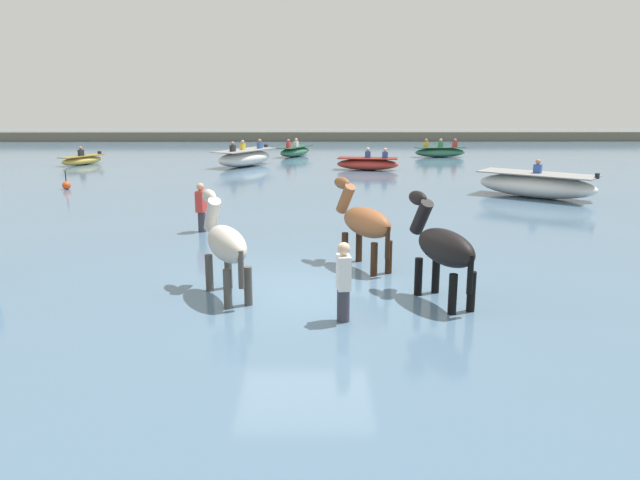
{
  "coord_description": "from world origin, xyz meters",
  "views": [
    {
      "loc": [
        0.19,
        -10.56,
        3.83
      ],
      "look_at": [
        0.3,
        1.95,
        0.85
      ],
      "focal_mm": 34.21,
      "sensor_mm": 36.0,
      "label": 1
    }
  ],
  "objects_px": {
    "horse_trailing_chestnut": "(364,224)",
    "boat_mid_outer": "(245,158)",
    "boat_near_starboard": "(368,164)",
    "channel_buoy": "(66,185)",
    "boat_mid_channel": "(536,185)",
    "horse_flank_black": "(443,249)",
    "horse_lead_pinto": "(225,246)",
    "person_onlooker_right": "(343,290)",
    "person_wading_mid": "(202,212)",
    "boat_far_inshore": "(440,152)",
    "boat_distant_west": "(82,160)",
    "boat_near_port": "(295,151)"
  },
  "relations": [
    {
      "from": "boat_distant_west",
      "to": "person_wading_mid",
      "type": "distance_m",
      "value": 18.14
    },
    {
      "from": "boat_far_inshore",
      "to": "boat_distant_west",
      "type": "height_order",
      "value": "boat_far_inshore"
    },
    {
      "from": "boat_mid_channel",
      "to": "boat_mid_outer",
      "type": "bearing_deg",
      "value": 139.18
    },
    {
      "from": "boat_mid_outer",
      "to": "boat_distant_west",
      "type": "xyz_separation_m",
      "value": [
        -8.42,
        0.67,
        -0.18
      ]
    },
    {
      "from": "horse_trailing_chestnut",
      "to": "person_onlooker_right",
      "type": "height_order",
      "value": "horse_trailing_chestnut"
    },
    {
      "from": "boat_near_port",
      "to": "boat_distant_west",
      "type": "bearing_deg",
      "value": -158.52
    },
    {
      "from": "horse_lead_pinto",
      "to": "boat_near_starboard",
      "type": "height_order",
      "value": "horse_lead_pinto"
    },
    {
      "from": "boat_mid_channel",
      "to": "person_wading_mid",
      "type": "xyz_separation_m",
      "value": [
        -10.67,
        -5.41,
        0.1
      ]
    },
    {
      "from": "boat_mid_channel",
      "to": "horse_flank_black",
      "type": "bearing_deg",
      "value": -116.82
    },
    {
      "from": "horse_flank_black",
      "to": "boat_mid_outer",
      "type": "height_order",
      "value": "horse_flank_black"
    },
    {
      "from": "horse_flank_black",
      "to": "boat_far_inshore",
      "type": "xyz_separation_m",
      "value": [
        5.04,
        25.11,
        -0.62
      ]
    },
    {
      "from": "boat_near_port",
      "to": "boat_near_starboard",
      "type": "xyz_separation_m",
      "value": [
        3.68,
        -6.61,
        0.0
      ]
    },
    {
      "from": "boat_near_starboard",
      "to": "channel_buoy",
      "type": "bearing_deg",
      "value": -153.21
    },
    {
      "from": "boat_near_starboard",
      "to": "person_onlooker_right",
      "type": "relative_size",
      "value": 1.87
    },
    {
      "from": "horse_lead_pinto",
      "to": "boat_mid_outer",
      "type": "height_order",
      "value": "horse_lead_pinto"
    },
    {
      "from": "horse_flank_black",
      "to": "person_onlooker_right",
      "type": "xyz_separation_m",
      "value": [
        -1.73,
        -0.94,
        -0.41
      ]
    },
    {
      "from": "boat_far_inshore",
      "to": "boat_distant_west",
      "type": "distance_m",
      "value": 19.49
    },
    {
      "from": "horse_flank_black",
      "to": "channel_buoy",
      "type": "xyz_separation_m",
      "value": [
        -11.57,
        12.94,
        -0.76
      ]
    },
    {
      "from": "horse_lead_pinto",
      "to": "boat_distant_west",
      "type": "xyz_separation_m",
      "value": [
        -10.34,
        21.03,
        -0.68
      ]
    },
    {
      "from": "horse_trailing_chestnut",
      "to": "boat_mid_outer",
      "type": "height_order",
      "value": "horse_trailing_chestnut"
    },
    {
      "from": "horse_trailing_chestnut",
      "to": "boat_far_inshore",
      "type": "bearing_deg",
      "value": 74.88
    },
    {
      "from": "boat_mid_outer",
      "to": "boat_near_port",
      "type": "bearing_deg",
      "value": 64.49
    },
    {
      "from": "horse_trailing_chestnut",
      "to": "person_onlooker_right",
      "type": "xyz_separation_m",
      "value": [
        -0.57,
        -3.09,
        -0.39
      ]
    },
    {
      "from": "boat_distant_west",
      "to": "boat_near_starboard",
      "type": "relative_size",
      "value": 0.82
    },
    {
      "from": "channel_buoy",
      "to": "horse_lead_pinto",
      "type": "bearing_deg",
      "value": -58.22
    },
    {
      "from": "channel_buoy",
      "to": "boat_mid_outer",
      "type": "bearing_deg",
      "value": 52.58
    },
    {
      "from": "boat_distant_west",
      "to": "person_wading_mid",
      "type": "xyz_separation_m",
      "value": [
        8.96,
        -15.76,
        0.28
      ]
    },
    {
      "from": "horse_trailing_chestnut",
      "to": "boat_near_port",
      "type": "relative_size",
      "value": 0.7
    },
    {
      "from": "horse_lead_pinto",
      "to": "person_wading_mid",
      "type": "xyz_separation_m",
      "value": [
        -1.38,
        5.26,
        -0.4
      ]
    },
    {
      "from": "boat_distant_west",
      "to": "boat_mid_channel",
      "type": "height_order",
      "value": "boat_mid_channel"
    },
    {
      "from": "boat_near_port",
      "to": "boat_mid_channel",
      "type": "bearing_deg",
      "value": -58.71
    },
    {
      "from": "horse_flank_black",
      "to": "boat_far_inshore",
      "type": "bearing_deg",
      "value": 78.64
    },
    {
      "from": "horse_trailing_chestnut",
      "to": "boat_mid_channel",
      "type": "bearing_deg",
      "value": 52.75
    },
    {
      "from": "horse_lead_pinto",
      "to": "boat_mid_channel",
      "type": "distance_m",
      "value": 14.15
    },
    {
      "from": "person_wading_mid",
      "to": "channel_buoy",
      "type": "height_order",
      "value": "person_wading_mid"
    },
    {
      "from": "person_wading_mid",
      "to": "person_onlooker_right",
      "type": "bearing_deg",
      "value": -62.5
    },
    {
      "from": "boat_distant_west",
      "to": "boat_mid_channel",
      "type": "distance_m",
      "value": 22.2
    },
    {
      "from": "boat_distant_west",
      "to": "boat_near_starboard",
      "type": "distance_m",
      "value": 14.63
    },
    {
      "from": "boat_mid_outer",
      "to": "boat_far_inshore",
      "type": "height_order",
      "value": "boat_mid_outer"
    },
    {
      "from": "horse_flank_black",
      "to": "boat_mid_outer",
      "type": "distance_m",
      "value": 21.43
    },
    {
      "from": "boat_far_inshore",
      "to": "horse_flank_black",
      "type": "bearing_deg",
      "value": -101.36
    },
    {
      "from": "horse_lead_pinto",
      "to": "horse_flank_black",
      "type": "bearing_deg",
      "value": -4.71
    },
    {
      "from": "boat_mid_outer",
      "to": "boat_far_inshore",
      "type": "relative_size",
      "value": 1.32
    },
    {
      "from": "person_wading_mid",
      "to": "person_onlooker_right",
      "type": "height_order",
      "value": "same"
    },
    {
      "from": "person_wading_mid",
      "to": "boat_distant_west",
      "type": "bearing_deg",
      "value": 119.63
    },
    {
      "from": "boat_far_inshore",
      "to": "boat_near_port",
      "type": "relative_size",
      "value": 0.98
    },
    {
      "from": "boat_mid_outer",
      "to": "person_wading_mid",
      "type": "relative_size",
      "value": 2.43
    },
    {
      "from": "horse_lead_pinto",
      "to": "person_wading_mid",
      "type": "relative_size",
      "value": 1.32
    },
    {
      "from": "boat_near_starboard",
      "to": "boat_far_inshore",
      "type": "bearing_deg",
      "value": 52.67
    },
    {
      "from": "person_onlooker_right",
      "to": "person_wading_mid",
      "type": "bearing_deg",
      "value": 117.5
    }
  ]
}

